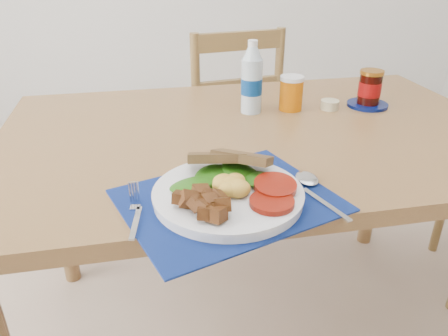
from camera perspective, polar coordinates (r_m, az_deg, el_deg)
name	(u,v)px	position (r m, az deg, el deg)	size (l,w,h in m)	color
table	(256,157)	(1.25, 4.22, 1.49)	(1.40, 0.90, 0.75)	brown
chair_far	(229,109)	(1.92, 0.63, 7.65)	(0.47, 0.45, 1.12)	brown
placemat	(228,200)	(0.87, 0.52, -4.22)	(0.40, 0.32, 0.00)	#041032
breakfast_plate	(226,192)	(0.86, 0.21, -3.11)	(0.30, 0.30, 0.07)	silver
fork	(135,213)	(0.84, -11.49, -5.77)	(0.03, 0.15, 0.00)	#B2B5BA
spoon	(312,186)	(0.93, 11.40, -2.34)	(0.05, 0.20, 0.01)	#B2B5BA
water_bottle	(252,81)	(1.32, 3.64, 11.22)	(0.06, 0.06, 0.22)	#ADBFCC
juice_glass	(291,94)	(1.37, 8.76, 9.53)	(0.07, 0.07, 0.10)	#BC5A05
ramekin	(330,105)	(1.41, 13.64, 8.04)	(0.06, 0.06, 0.03)	#BFB58C
jam_on_saucer	(369,91)	(1.46, 18.46, 9.57)	(0.13, 0.13, 0.11)	#040F49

